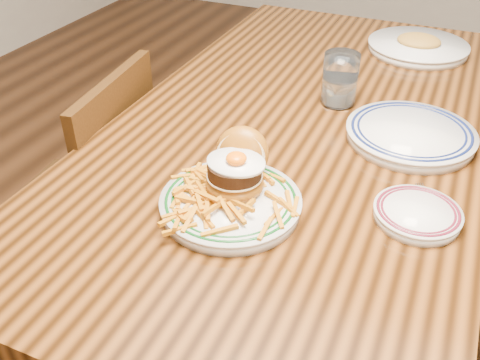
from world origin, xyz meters
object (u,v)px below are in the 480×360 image
at_px(table, 303,150).
at_px(main_plate, 233,190).
at_px(chair_left, 94,199).
at_px(side_plate, 417,213).

height_order(table, main_plate, main_plate).
bearing_deg(chair_left, main_plate, -28.91).
bearing_deg(table, chair_left, -164.20).
relative_size(table, chair_left, 1.92).
height_order(chair_left, main_plate, main_plate).
bearing_deg(table, main_plate, -93.37).
distance_m(chair_left, side_plate, 0.93).
bearing_deg(chair_left, table, 9.12).
bearing_deg(main_plate, table, 76.20).
height_order(main_plate, side_plate, main_plate).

